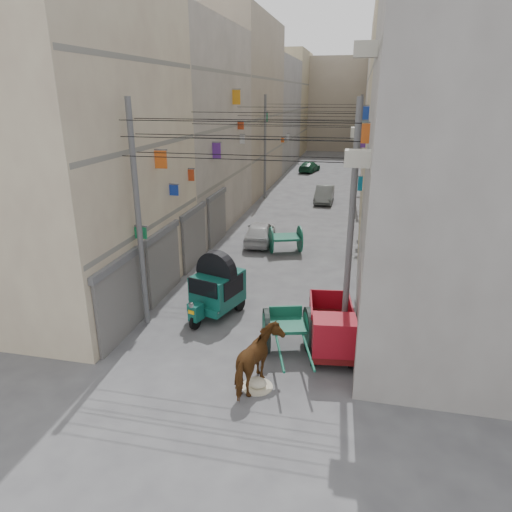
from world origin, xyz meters
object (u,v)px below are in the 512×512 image
(feed_sack, at_px, (257,383))
(horse, at_px, (258,361))
(distant_car_grey, at_px, (324,194))
(second_cart, at_px, (285,239))
(tonga_cart, at_px, (287,329))
(distant_car_green, at_px, (309,167))
(mini_truck, at_px, (332,333))
(auto_rickshaw, at_px, (217,287))
(distant_car_white, at_px, (260,232))

(feed_sack, height_order, horse, horse)
(distant_car_grey, bearing_deg, horse, -89.65)
(feed_sack, distance_m, distant_car_grey, 24.53)
(second_cart, distance_m, distant_car_grey, 12.58)
(tonga_cart, relative_size, distant_car_green, 0.93)
(tonga_cart, relative_size, mini_truck, 1.11)
(tonga_cart, bearing_deg, mini_truck, -16.17)
(auto_rickshaw, height_order, tonga_cart, auto_rickshaw)
(tonga_cart, xyz_separation_m, horse, (-0.51, -2.18, 0.10))
(second_cart, xyz_separation_m, horse, (1.12, -11.98, 0.11))
(horse, height_order, distant_car_green, horse)
(auto_rickshaw, distance_m, tonga_cart, 3.69)
(feed_sack, distance_m, horse, 0.73)
(auto_rickshaw, distance_m, distant_car_grey, 20.44)
(mini_truck, relative_size, distant_car_grey, 0.83)
(second_cart, bearing_deg, distant_car_white, 121.88)
(tonga_cart, height_order, distant_car_white, tonga_cart)
(mini_truck, height_order, distant_car_white, mini_truck)
(horse, xyz_separation_m, distant_car_green, (-2.78, 38.95, -0.33))
(mini_truck, bearing_deg, distant_car_grey, 87.56)
(feed_sack, bearing_deg, distant_car_green, 94.04)
(second_cart, xyz_separation_m, distant_car_grey, (1.08, 12.53, -0.14))
(tonga_cart, bearing_deg, auto_rickshaw, 129.75)
(mini_truck, height_order, horse, horse)
(mini_truck, xyz_separation_m, distant_car_grey, (-1.98, 22.32, -0.19))
(distant_car_white, xyz_separation_m, distant_car_green, (0.01, 25.64, -0.09))
(feed_sack, relative_size, distant_car_grey, 0.15)
(mini_truck, distance_m, distant_car_grey, 22.41)
(mini_truck, xyz_separation_m, distant_car_white, (-4.74, 11.12, -0.17))
(distant_car_green, bearing_deg, tonga_cart, 107.07)
(mini_truck, distance_m, horse, 2.93)
(distant_car_white, bearing_deg, distant_car_green, -94.37)
(auto_rickshaw, xyz_separation_m, second_cart, (1.42, 7.74, -0.37))
(second_cart, height_order, distant_car_green, second_cart)
(tonga_cart, height_order, distant_car_grey, tonga_cart)
(mini_truck, xyz_separation_m, distant_car_green, (-4.73, 36.76, -0.26))
(tonga_cart, xyz_separation_m, distant_car_white, (-3.30, 11.12, -0.13))
(distant_car_grey, relative_size, distant_car_green, 1.00)
(second_cart, relative_size, distant_car_grey, 0.53)
(distant_car_white, distance_m, distant_car_grey, 11.54)
(mini_truck, relative_size, second_cart, 1.56)
(tonga_cart, distance_m, feed_sack, 2.35)
(second_cart, bearing_deg, auto_rickshaw, -120.07)
(auto_rickshaw, bearing_deg, horse, -41.77)
(horse, bearing_deg, distant_car_white, -68.07)
(feed_sack, bearing_deg, distant_car_grey, 90.01)
(distant_car_grey, bearing_deg, feed_sack, -89.72)
(auto_rickshaw, height_order, distant_car_grey, auto_rickshaw)
(auto_rickshaw, distance_m, distant_car_green, 34.72)
(distant_car_white, bearing_deg, tonga_cart, 102.17)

